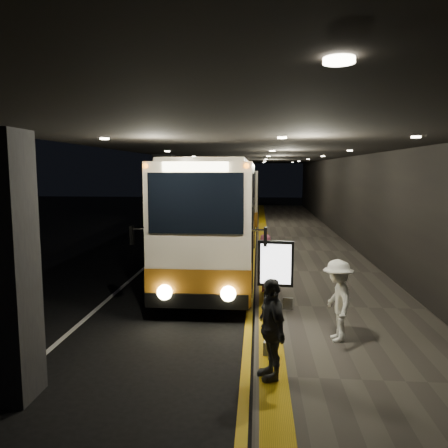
{
  "coord_description": "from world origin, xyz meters",
  "views": [
    {
      "loc": [
        2.56,
        -14.58,
        3.77
      ],
      "look_at": [
        1.26,
        1.94,
        1.7
      ],
      "focal_mm": 35.0,
      "sensor_mm": 36.0,
      "label": 1
    }
  ],
  "objects_px": {
    "bag_plain": "(269,349)",
    "stanchion_post": "(265,278)",
    "passenger_waiting_white": "(337,300)",
    "passenger_waiting_grey": "(271,329)",
    "passenger_boarding": "(266,264)",
    "coach_main": "(219,219)",
    "info_sign": "(276,265)",
    "coach_second": "(236,198)",
    "bag_polka": "(288,304)"
  },
  "relations": [
    {
      "from": "stanchion_post",
      "to": "passenger_boarding",
      "type": "bearing_deg",
      "value": 86.42
    },
    {
      "from": "passenger_boarding",
      "to": "info_sign",
      "type": "relative_size",
      "value": 0.94
    },
    {
      "from": "passenger_waiting_white",
      "to": "bag_plain",
      "type": "xyz_separation_m",
      "value": [
        -1.45,
        -0.92,
        -0.73
      ]
    },
    {
      "from": "bag_plain",
      "to": "stanchion_post",
      "type": "relative_size",
      "value": 0.24
    },
    {
      "from": "stanchion_post",
      "to": "bag_polka",
      "type": "bearing_deg",
      "value": -57.15
    },
    {
      "from": "passenger_waiting_grey",
      "to": "stanchion_post",
      "type": "distance_m",
      "value": 4.71
    },
    {
      "from": "coach_second",
      "to": "bag_polka",
      "type": "bearing_deg",
      "value": -86.88
    },
    {
      "from": "coach_main",
      "to": "info_sign",
      "type": "bearing_deg",
      "value": -71.98
    },
    {
      "from": "passenger_waiting_white",
      "to": "info_sign",
      "type": "height_order",
      "value": "info_sign"
    },
    {
      "from": "coach_main",
      "to": "passenger_waiting_white",
      "type": "relative_size",
      "value": 7.32
    },
    {
      "from": "coach_main",
      "to": "stanchion_post",
      "type": "distance_m",
      "value": 4.98
    },
    {
      "from": "passenger_boarding",
      "to": "passenger_waiting_grey",
      "type": "xyz_separation_m",
      "value": [
        0.0,
        -5.23,
        0.01
      ]
    },
    {
      "from": "coach_second",
      "to": "passenger_waiting_grey",
      "type": "height_order",
      "value": "coach_second"
    },
    {
      "from": "coach_main",
      "to": "stanchion_post",
      "type": "height_order",
      "value": "coach_main"
    },
    {
      "from": "passenger_waiting_white",
      "to": "bag_polka",
      "type": "xyz_separation_m",
      "value": [
        -0.9,
        1.98,
        -0.71
      ]
    },
    {
      "from": "passenger_boarding",
      "to": "coach_second",
      "type": "bearing_deg",
      "value": -14.77
    },
    {
      "from": "bag_plain",
      "to": "bag_polka",
      "type": "bearing_deg",
      "value": 79.22
    },
    {
      "from": "bag_plain",
      "to": "info_sign",
      "type": "xyz_separation_m",
      "value": [
        0.2,
        2.48,
        1.12
      ]
    },
    {
      "from": "passenger_boarding",
      "to": "bag_plain",
      "type": "xyz_separation_m",
      "value": [
        0.0,
        -4.34,
        -0.74
      ]
    },
    {
      "from": "passenger_waiting_white",
      "to": "passenger_waiting_grey",
      "type": "height_order",
      "value": "passenger_waiting_grey"
    },
    {
      "from": "coach_second",
      "to": "info_sign",
      "type": "relative_size",
      "value": 6.32
    },
    {
      "from": "passenger_waiting_grey",
      "to": "bag_polka",
      "type": "bearing_deg",
      "value": 153.38
    },
    {
      "from": "coach_main",
      "to": "stanchion_post",
      "type": "xyz_separation_m",
      "value": [
        1.7,
        -4.54,
        -1.16
      ]
    },
    {
      "from": "stanchion_post",
      "to": "passenger_waiting_grey",
      "type": "bearing_deg",
      "value": -89.59
    },
    {
      "from": "bag_polka",
      "to": "passenger_waiting_white",
      "type": "bearing_deg",
      "value": -65.62
    },
    {
      "from": "passenger_waiting_grey",
      "to": "stanchion_post",
      "type": "height_order",
      "value": "passenger_waiting_grey"
    },
    {
      "from": "passenger_waiting_white",
      "to": "bag_polka",
      "type": "bearing_deg",
      "value": -159.48
    },
    {
      "from": "passenger_waiting_grey",
      "to": "passenger_boarding",
      "type": "bearing_deg",
      "value": 161.65
    },
    {
      "from": "coach_second",
      "to": "passenger_boarding",
      "type": "distance_m",
      "value": 18.9
    },
    {
      "from": "info_sign",
      "to": "stanchion_post",
      "type": "distance_m",
      "value": 1.5
    },
    {
      "from": "coach_main",
      "to": "bag_plain",
      "type": "xyz_separation_m",
      "value": [
        1.73,
        -8.34,
        -1.61
      ]
    },
    {
      "from": "passenger_waiting_grey",
      "to": "info_sign",
      "type": "relative_size",
      "value": 0.95
    },
    {
      "from": "bag_polka",
      "to": "stanchion_post",
      "type": "distance_m",
      "value": 1.16
    },
    {
      "from": "passenger_waiting_white",
      "to": "bag_plain",
      "type": "relative_size",
      "value": 6.15
    },
    {
      "from": "coach_main",
      "to": "coach_second",
      "type": "xyz_separation_m",
      "value": [
        -0.13,
        14.79,
        -0.14
      ]
    },
    {
      "from": "bag_plain",
      "to": "passenger_boarding",
      "type": "bearing_deg",
      "value": 90.0
    },
    {
      "from": "coach_main",
      "to": "passenger_waiting_grey",
      "type": "height_order",
      "value": "coach_main"
    },
    {
      "from": "coach_main",
      "to": "info_sign",
      "type": "relative_size",
      "value": 6.8
    },
    {
      "from": "coach_second",
      "to": "passenger_waiting_white",
      "type": "relative_size",
      "value": 6.8
    },
    {
      "from": "coach_second",
      "to": "passenger_waiting_grey",
      "type": "relative_size",
      "value": 6.66
    },
    {
      "from": "bag_polka",
      "to": "stanchion_post",
      "type": "bearing_deg",
      "value": 122.85
    },
    {
      "from": "passenger_boarding",
      "to": "bag_plain",
      "type": "bearing_deg",
      "value": 159.57
    },
    {
      "from": "coach_second",
      "to": "passenger_boarding",
      "type": "relative_size",
      "value": 6.7
    },
    {
      "from": "passenger_waiting_white",
      "to": "passenger_waiting_grey",
      "type": "bearing_deg",
      "value": -42.47
    },
    {
      "from": "coach_main",
      "to": "stanchion_post",
      "type": "relative_size",
      "value": 10.79
    },
    {
      "from": "bag_plain",
      "to": "info_sign",
      "type": "relative_size",
      "value": 0.15
    },
    {
      "from": "passenger_boarding",
      "to": "info_sign",
      "type": "distance_m",
      "value": 1.9
    },
    {
      "from": "passenger_boarding",
      "to": "stanchion_post",
      "type": "xyz_separation_m",
      "value": [
        -0.03,
        -0.53,
        -0.29
      ]
    },
    {
      "from": "passenger_boarding",
      "to": "coach_main",
      "type": "bearing_deg",
      "value": 2.96
    },
    {
      "from": "passenger_boarding",
      "to": "passenger_waiting_white",
      "type": "height_order",
      "value": "passenger_boarding"
    }
  ]
}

